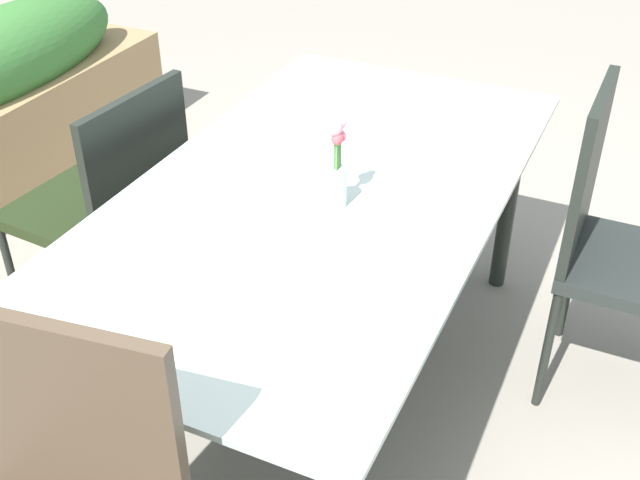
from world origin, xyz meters
TOP-DOWN VIEW (x-y plane):
  - ground_plane at (0.00, 0.00)m, footprint 12.00×12.00m
  - dining_table at (0.05, -0.08)m, footprint 1.79×0.96m
  - chair_far_side at (0.07, 0.68)m, footprint 0.52×0.52m
  - chair_near_right at (0.45, -0.85)m, footprint 0.41×0.41m
  - flower_vase at (-0.02, -0.16)m, footprint 0.06×0.06m

SIDE VIEW (x-z plane):
  - ground_plane at x=0.00m, z-range 0.00..0.00m
  - chair_far_side at x=0.07m, z-range 0.06..0.96m
  - chair_near_right at x=0.45m, z-range 0.06..1.05m
  - dining_table at x=0.05m, z-range 0.31..1.06m
  - flower_vase at x=-0.02m, z-range 0.73..0.98m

